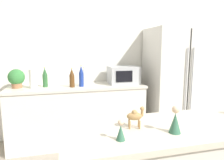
{
  "coord_description": "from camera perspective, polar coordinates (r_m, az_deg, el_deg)",
  "views": [
    {
      "loc": [
        -0.78,
        -0.65,
        1.47
      ],
      "look_at": [
        -0.25,
        1.4,
        1.13
      ],
      "focal_mm": 32.0,
      "sensor_mm": 36.0,
      "label": 1
    }
  ],
  "objects": [
    {
      "name": "back_bottle_3",
      "position": [
        3.01,
        -8.79,
        1.07
      ],
      "size": [
        0.07,
        0.07,
        0.32
      ],
      "color": "navy",
      "rests_on": "back_counter"
    },
    {
      "name": "paper_towel_roll",
      "position": [
        3.06,
        -21.61,
        0.34
      ],
      "size": [
        0.11,
        0.11,
        0.27
      ],
      "color": "white",
      "rests_on": "back_counter"
    },
    {
      "name": "back_bottle_0",
      "position": [
        3.14,
        -8.07,
        0.98
      ],
      "size": [
        0.07,
        0.07,
        0.28
      ],
      "color": "#B2B7BC",
      "rests_on": "back_counter"
    },
    {
      "name": "microwave",
      "position": [
        3.25,
        3.26,
        1.47
      ],
      "size": [
        0.48,
        0.37,
        0.28
      ],
      "color": "#B2B5BA",
      "rests_on": "back_counter"
    },
    {
      "name": "back_bottle_1",
      "position": [
        3.11,
        -18.59,
        0.66
      ],
      "size": [
        0.07,
        0.07,
        0.29
      ],
      "color": "#2D6033",
      "rests_on": "back_counter"
    },
    {
      "name": "wall_back",
      "position": [
        3.48,
        -1.46,
        5.78
      ],
      "size": [
        8.0,
        0.06,
        2.55
      ],
      "color": "white",
      "rests_on": "ground_plane"
    },
    {
      "name": "refrigerator",
      "position": [
        3.58,
        17.72,
        -0.61
      ],
      "size": [
        0.95,
        0.73,
        1.8
      ],
      "color": "silver",
      "rests_on": "ground_plane"
    },
    {
      "name": "potted_plant",
      "position": [
        3.17,
        -25.64,
        0.51
      ],
      "size": [
        0.23,
        0.23,
        0.27
      ],
      "color": "#9E6B47",
      "rests_on": "back_counter"
    },
    {
      "name": "back_counter",
      "position": [
        3.23,
        -9.54,
        -9.49
      ],
      "size": [
        2.05,
        0.63,
        0.9
      ],
      "color": "silver",
      "rests_on": "ground_plane"
    },
    {
      "name": "wise_man_figurine_blue",
      "position": [
        1.08,
        2.49,
        -14.46
      ],
      "size": [
        0.05,
        0.05,
        0.11
      ],
      "color": "#33664C",
      "rests_on": "bar_counter"
    },
    {
      "name": "wise_man_figurine_purple",
      "position": [
        1.21,
        17.6,
        -11.17
      ],
      "size": [
        0.07,
        0.07,
        0.16
      ],
      "color": "#33664C",
      "rests_on": "bar_counter"
    },
    {
      "name": "camel_figurine",
      "position": [
        1.23,
        6.65,
        -10.09
      ],
      "size": [
        0.11,
        0.07,
        0.13
      ],
      "color": "#A87F4C",
      "rests_on": "bar_counter"
    },
    {
      "name": "back_bottle_2",
      "position": [
        2.99,
        -11.38,
        0.55
      ],
      "size": [
        0.08,
        0.08,
        0.28
      ],
      "color": "brown",
      "rests_on": "back_counter"
    }
  ]
}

